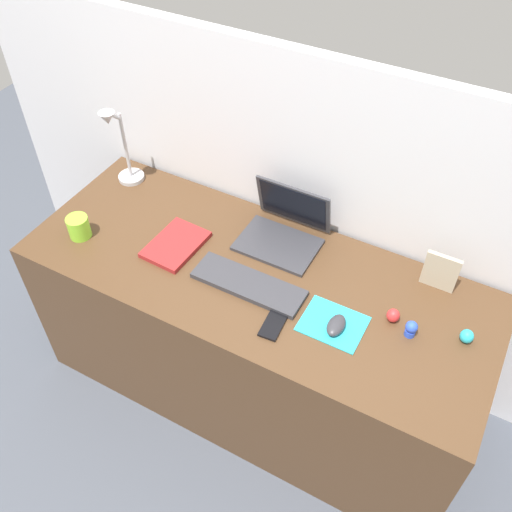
# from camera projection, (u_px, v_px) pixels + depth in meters

# --- Properties ---
(ground_plane) EXTENTS (6.00, 6.00, 0.00)m
(ground_plane) POSITION_uv_depth(u_px,v_px,m) (255.00, 383.00, 2.58)
(ground_plane) COLOR #474C56
(back_wall) EXTENTS (2.95, 0.05, 1.42)m
(back_wall) POSITION_uv_depth(u_px,v_px,m) (300.00, 218.00, 2.31)
(back_wall) COLOR silver
(back_wall) RESTS_ON ground_plane
(desk) EXTENTS (1.75, 0.68, 0.74)m
(desk) POSITION_uv_depth(u_px,v_px,m) (255.00, 334.00, 2.32)
(desk) COLOR #4C331E
(desk) RESTS_ON ground_plane
(laptop) EXTENTS (0.30, 0.26, 0.21)m
(laptop) POSITION_uv_depth(u_px,v_px,m) (285.00, 227.00, 2.15)
(laptop) COLOR #333338
(laptop) RESTS_ON desk
(keyboard) EXTENTS (0.41, 0.13, 0.02)m
(keyboard) POSITION_uv_depth(u_px,v_px,m) (249.00, 284.00, 2.01)
(keyboard) COLOR #333338
(keyboard) RESTS_ON desk
(mousepad) EXTENTS (0.21, 0.17, 0.00)m
(mousepad) POSITION_uv_depth(u_px,v_px,m) (333.00, 324.00, 1.89)
(mousepad) COLOR #28B7CC
(mousepad) RESTS_ON desk
(mouse) EXTENTS (0.06, 0.10, 0.03)m
(mouse) POSITION_uv_depth(u_px,v_px,m) (336.00, 325.00, 1.86)
(mouse) COLOR #333338
(mouse) RESTS_ON mousepad
(cell_phone) EXTENTS (0.07, 0.13, 0.01)m
(cell_phone) POSITION_uv_depth(u_px,v_px,m) (274.00, 324.00, 1.89)
(cell_phone) COLOR black
(cell_phone) RESTS_ON desk
(desk_lamp) EXTENTS (0.11, 0.15, 0.37)m
(desk_lamp) POSITION_uv_depth(u_px,v_px,m) (121.00, 149.00, 2.30)
(desk_lamp) COLOR #B7B7BC
(desk_lamp) RESTS_ON desk
(notebook_pad) EXTENTS (0.18, 0.25, 0.02)m
(notebook_pad) POSITION_uv_depth(u_px,v_px,m) (176.00, 245.00, 2.15)
(notebook_pad) COLOR maroon
(notebook_pad) RESTS_ON desk
(picture_frame) EXTENTS (0.12, 0.02, 0.15)m
(picture_frame) POSITION_uv_depth(u_px,v_px,m) (441.00, 272.00, 1.96)
(picture_frame) COLOR #B2A58C
(picture_frame) RESTS_ON desk
(coffee_mug) EXTENTS (0.08, 0.08, 0.09)m
(coffee_mug) POSITION_uv_depth(u_px,v_px,m) (79.00, 227.00, 2.16)
(coffee_mug) COLOR #8CDB33
(coffee_mug) RESTS_ON desk
(toy_figurine_red) EXTENTS (0.04, 0.04, 0.05)m
(toy_figurine_red) POSITION_uv_depth(u_px,v_px,m) (393.00, 315.00, 1.89)
(toy_figurine_red) COLOR red
(toy_figurine_red) RESTS_ON desk
(toy_figurine_blue) EXTENTS (0.04, 0.04, 0.06)m
(toy_figurine_blue) POSITION_uv_depth(u_px,v_px,m) (411.00, 328.00, 1.84)
(toy_figurine_blue) COLOR blue
(toy_figurine_blue) RESTS_ON desk
(toy_figurine_cyan) EXTENTS (0.04, 0.04, 0.05)m
(toy_figurine_cyan) POSITION_uv_depth(u_px,v_px,m) (467.00, 336.00, 1.83)
(toy_figurine_cyan) COLOR #28B7CC
(toy_figurine_cyan) RESTS_ON desk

